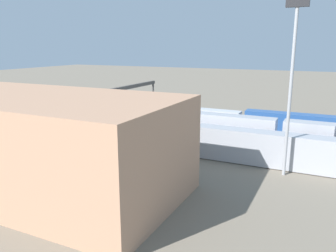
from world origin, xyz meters
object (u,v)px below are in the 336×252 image
Objects in this scene: train_on_track_3 at (279,134)px; train_on_track_5 at (131,132)px; train_on_track_1 at (136,111)px; train_on_track_4 at (157,130)px; light_mast_1 at (293,64)px; signal_gantry at (122,92)px.

train_on_track_5 is at bearing 22.54° from train_on_track_3.
train_on_track_5 is (-11.07, 20.00, 0.56)m from train_on_track_1.
train_on_track_4 is at bearing 132.39° from train_on_track_1.
light_mast_1 reaches higher than signal_gantry.
signal_gantry reaches higher than train_on_track_1.
train_on_track_1 is 9.36m from signal_gantry.
train_on_track_1 is (35.17, -10.00, -0.53)m from train_on_track_3.
train_on_track_4 is 28.52m from light_mast_1.
train_on_track_4 is 15.68m from signal_gantry.
train_on_track_4 is 1.53× the size of train_on_track_1.
train_on_track_5 reaches higher than train_on_track_4.
light_mast_1 is at bearing 161.76° from train_on_track_4.
train_on_track_4 is at bearing -117.65° from train_on_track_5.
light_mast_1 is (-37.71, 22.92, 13.18)m from train_on_track_1.
signal_gantry is at bearing -4.19° from train_on_track_3.
train_on_track_3 is at bearing 175.81° from signal_gantry.
train_on_track_3 is at bearing -157.46° from train_on_track_5.
train_on_track_4 and train_on_track_1 have the same top height.
train_on_track_1 is at bearing -47.61° from train_on_track_4.
light_mast_1 is at bearing 173.75° from train_on_track_5.
train_on_track_5 is 2.38× the size of signal_gantry.
train_on_track_5 is at bearing 128.68° from signal_gantry.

